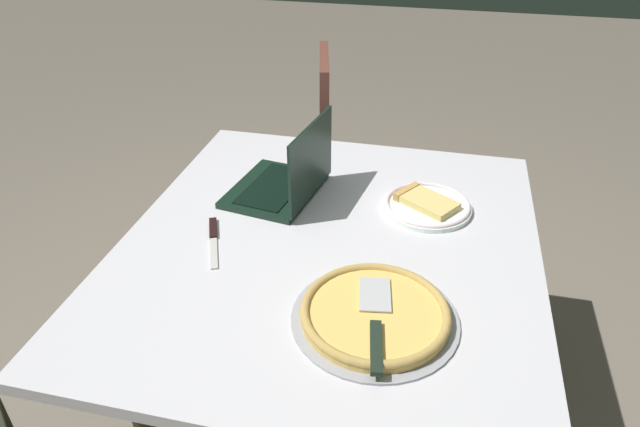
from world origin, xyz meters
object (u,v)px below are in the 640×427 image
object	(u,v)px
dining_table	(329,263)
laptop	(286,180)
pizza_plate	(427,205)
pizza_tray	(375,314)
table_knife	(213,237)
chair_far	(298,149)

from	to	relation	value
dining_table	laptop	size ratio (longest dim) A/B	3.64
pizza_plate	pizza_tray	world-z (taller)	same
dining_table	pizza_tray	bearing A→B (deg)	30.84
pizza_plate	dining_table	bearing A→B (deg)	-47.24
laptop	table_knife	world-z (taller)	laptop
dining_table	chair_far	world-z (taller)	chair_far
pizza_plate	pizza_tray	size ratio (longest dim) A/B	0.68
pizza_plate	pizza_tray	distance (m)	0.50
laptop	pizza_plate	distance (m)	0.42
dining_table	table_knife	bearing A→B (deg)	-79.59
pizza_tray	dining_table	bearing A→B (deg)	-149.16
pizza_plate	table_knife	distance (m)	0.61
table_knife	chair_far	distance (m)	1.00
pizza_tray	table_knife	world-z (taller)	pizza_tray
laptop	pizza_tray	world-z (taller)	laptop
pizza_tray	chair_far	xyz separation A→B (m)	(-1.19, -0.50, -0.23)
dining_table	pizza_tray	world-z (taller)	pizza_tray
dining_table	laptop	xyz separation A→B (m)	(-0.21, -0.18, 0.12)
pizza_plate	chair_far	bearing A→B (deg)	-140.76
laptop	chair_far	distance (m)	0.78
dining_table	pizza_tray	xyz separation A→B (m)	(0.27, 0.16, 0.09)
laptop	pizza_tray	size ratio (longest dim) A/B	0.90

